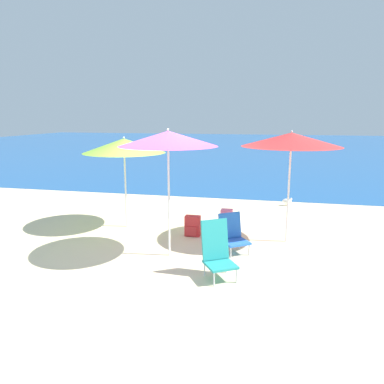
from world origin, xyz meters
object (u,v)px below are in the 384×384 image
object	(u,v)px
seagull	(287,201)
beach_chair_blue	(232,234)
backpack_pink	(227,219)
beach_umbrella_red	(291,140)
beach_umbrella_purple	(168,139)
beach_chair_teal	(217,250)
backpack_red	(193,226)
beach_umbrella_lime	(124,146)

from	to	relation	value
seagull	beach_chair_blue	bearing A→B (deg)	-105.30
backpack_pink	seagull	world-z (taller)	backpack_pink
beach_umbrella_red	beach_chair_blue	xyz separation A→B (m)	(-1.00, -0.80, -1.70)
beach_umbrella_purple	seagull	xyz separation A→B (m)	(2.17, 4.42, -1.97)
backpack_pink	seagull	bearing A→B (deg)	61.13
beach_chair_teal	seagull	xyz separation A→B (m)	(1.19, 5.12, -0.29)
beach_umbrella_red	beach_chair_teal	size ratio (longest dim) A/B	2.48
beach_umbrella_purple	seagull	bearing A→B (deg)	63.85
beach_umbrella_purple	backpack_pink	distance (m)	2.80
beach_umbrella_purple	backpack_red	world-z (taller)	beach_umbrella_purple
beach_umbrella_red	beach_chair_teal	distance (m)	2.77
beach_umbrella_purple	beach_umbrella_red	bearing A→B (deg)	31.18
beach_chair_teal	backpack_red	size ratio (longest dim) A/B	2.06
beach_umbrella_lime	beach_chair_teal	size ratio (longest dim) A/B	2.29
beach_umbrella_red	backpack_red	world-z (taller)	beach_umbrella_red
backpack_red	beach_umbrella_lime	bearing A→B (deg)	168.55
beach_umbrella_lime	backpack_red	world-z (taller)	beach_umbrella_lime
beach_chair_blue	seagull	xyz separation A→B (m)	(1.08, 3.96, -0.21)
beach_chair_blue	backpack_red	world-z (taller)	beach_chair_blue
beach_umbrella_red	beach_chair_teal	world-z (taller)	beach_umbrella_red
beach_umbrella_lime	beach_chair_blue	bearing A→B (deg)	-22.56
backpack_red	beach_chair_blue	bearing A→B (deg)	-38.23
beach_umbrella_purple	backpack_pink	size ratio (longest dim) A/B	5.33
seagull	backpack_pink	bearing A→B (deg)	-118.87
beach_chair_blue	beach_chair_teal	bearing A→B (deg)	-129.99
beach_umbrella_purple	backpack_pink	world-z (taller)	beach_umbrella_purple
backpack_pink	backpack_red	world-z (taller)	backpack_red
seagull	beach_umbrella_lime	bearing A→B (deg)	-141.32
beach_umbrella_lime	backpack_pink	distance (m)	2.80
beach_chair_teal	beach_umbrella_red	bearing A→B (deg)	28.36
beach_umbrella_purple	beach_chair_teal	bearing A→B (deg)	-35.39
beach_umbrella_lime	beach_umbrella_red	bearing A→B (deg)	-4.12
beach_umbrella_purple	beach_chair_teal	size ratio (longest dim) A/B	2.55
beach_umbrella_purple	beach_chair_blue	world-z (taller)	beach_umbrella_purple
backpack_pink	backpack_red	bearing A→B (deg)	-130.97
beach_umbrella_purple	backpack_red	distance (m)	2.24
beach_chair_teal	beach_umbrella_lime	bearing A→B (deg)	105.47
beach_chair_blue	seagull	size ratio (longest dim) A/B	2.65
beach_umbrella_purple	seagull	size ratio (longest dim) A/B	8.47
beach_umbrella_red	beach_umbrella_lime	distance (m)	3.56
beach_chair_blue	backpack_pink	xyz separation A→B (m)	(-0.30, 1.45, -0.14)
beach_umbrella_purple	beach_umbrella_lime	bearing A→B (deg)	133.92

